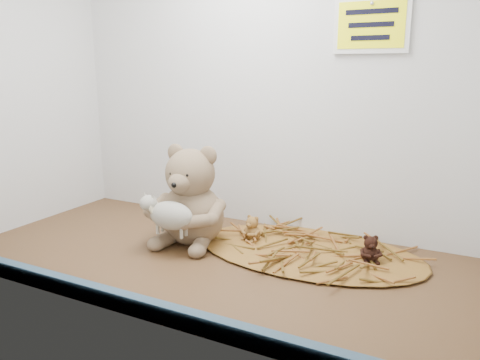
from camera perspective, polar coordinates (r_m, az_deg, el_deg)
The scene contains 8 objects.
alcove_shell at distance 114.02cm, azimuth -2.19°, elevation 13.57°, with size 120.40×60.20×90.40cm.
front_rail at distance 93.49cm, azimuth -13.67°, elevation -14.30°, with size 119.28×2.20×3.60cm, color #3B5B71.
straw_bed at distance 118.78cm, azimuth 8.22°, elevation -8.53°, with size 58.19×33.79×1.13cm, color brown.
main_teddy at distance 121.68cm, azimuth -5.91°, elevation -1.77°, with size 20.90×22.06×25.92cm, color #8E7157, non-canonical shape.
toy_lamb at distance 115.19cm, azimuth -8.38°, elevation -4.32°, with size 15.20×9.28×9.82cm, color #B5B2A2, non-canonical shape.
mini_teddy_tan at distance 122.93cm, azimuth 1.54°, elevation -5.71°, with size 5.30×5.59×6.57cm, color #966231, non-canonical shape.
mini_teddy_brown at distance 113.71cm, azimuth 15.61°, elevation -7.90°, with size 5.13×5.41×6.36cm, color black, non-canonical shape.
wall_sign at distance 123.10cm, azimuth 15.72°, elevation 17.75°, with size 16.00×1.20×11.00cm, color #FEFF0D.
Camera 1 is at (55.52, -90.58, 44.69)cm, focal length 35.00 mm.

